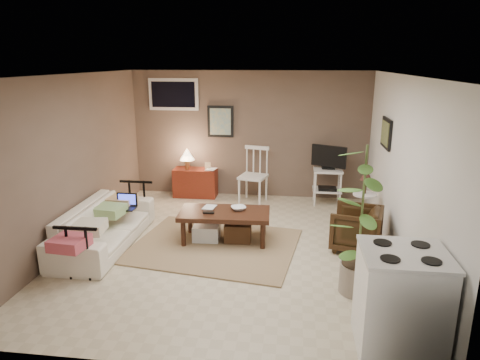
# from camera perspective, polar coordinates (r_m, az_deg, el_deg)

# --- Properties ---
(floor) EXTENTS (5.00, 5.00, 0.00)m
(floor) POSITION_cam_1_polar(r_m,az_deg,el_deg) (6.18, -1.29, -8.98)
(floor) COLOR #C1B293
(floor) RESTS_ON ground
(art_back) EXTENTS (0.50, 0.03, 0.60)m
(art_back) POSITION_cam_1_polar(r_m,az_deg,el_deg) (8.23, -2.61, 7.80)
(art_back) COLOR black
(art_right) EXTENTS (0.03, 0.60, 0.45)m
(art_right) POSITION_cam_1_polar(r_m,az_deg,el_deg) (6.83, 18.92, 5.93)
(art_right) COLOR black
(window) EXTENTS (0.96, 0.03, 0.60)m
(window) POSITION_cam_1_polar(r_m,az_deg,el_deg) (8.37, -8.86, 11.21)
(window) COLOR silver
(rug) EXTENTS (2.51, 2.12, 0.02)m
(rug) POSITION_cam_1_polar(r_m,az_deg,el_deg) (6.22, -3.40, -8.72)
(rug) COLOR #907E53
(rug) RESTS_ON floor
(coffee_table) EXTENTS (1.33, 0.73, 0.49)m
(coffee_table) POSITION_cam_1_polar(r_m,az_deg,el_deg) (6.28, -2.14, -5.85)
(coffee_table) COLOR #36180E
(coffee_table) RESTS_ON floor
(sofa) EXTENTS (0.60, 2.05, 0.80)m
(sofa) POSITION_cam_1_polar(r_m,az_deg,el_deg) (6.41, -17.70, -4.96)
(sofa) COLOR white
(sofa) RESTS_ON floor
(sofa_pillows) EXTENTS (0.39, 1.95, 0.14)m
(sofa_pillows) POSITION_cam_1_polar(r_m,az_deg,el_deg) (6.16, -18.26, -4.95)
(sofa_pillows) COLOR beige
(sofa_pillows) RESTS_ON sofa
(sofa_end_rails) EXTENTS (0.55, 2.05, 0.69)m
(sofa_end_rails) POSITION_cam_1_polar(r_m,az_deg,el_deg) (6.38, -16.69, -5.51)
(sofa_end_rails) COLOR black
(sofa_end_rails) RESTS_ON floor
(laptop) EXTENTS (0.32, 0.23, 0.21)m
(laptop) POSITION_cam_1_polar(r_m,az_deg,el_deg) (6.60, -14.96, -3.06)
(laptop) COLOR black
(laptop) RESTS_ON sofa
(red_console) EXTENTS (0.83, 0.37, 0.96)m
(red_console) POSITION_cam_1_polar(r_m,az_deg,el_deg) (8.36, -6.07, 0.01)
(red_console) COLOR maroon
(red_console) RESTS_ON floor
(spindle_chair) EXTENTS (0.57, 0.57, 1.03)m
(spindle_chair) POSITION_cam_1_polar(r_m,az_deg,el_deg) (7.96, 1.79, 0.45)
(spindle_chair) COLOR silver
(spindle_chair) RESTS_ON floor
(tv_stand) EXTENTS (0.61, 0.42, 1.10)m
(tv_stand) POSITION_cam_1_polar(r_m,az_deg,el_deg) (7.98, 11.63, 0.87)
(tv_stand) COLOR silver
(tv_stand) RESTS_ON floor
(side_table) EXTENTS (0.36, 0.36, 0.97)m
(side_table) POSITION_cam_1_polar(r_m,az_deg,el_deg) (6.91, 16.32, -1.63)
(side_table) COLOR silver
(side_table) RESTS_ON floor
(armchair) EXTENTS (0.76, 0.79, 0.67)m
(armchair) POSITION_cam_1_polar(r_m,az_deg,el_deg) (6.23, 15.26, -6.00)
(armchair) COLOR black
(armchair) RESTS_ON floor
(potted_plant) EXTENTS (0.44, 0.44, 1.75)m
(potted_plant) POSITION_cam_1_polar(r_m,az_deg,el_deg) (4.89, 15.92, -4.63)
(potted_plant) COLOR gray
(potted_plant) RESTS_ON floor
(stove) EXTENTS (0.75, 0.70, 0.98)m
(stove) POSITION_cam_1_polar(r_m,az_deg,el_deg) (4.26, 20.58, -14.85)
(stove) COLOR white
(stove) RESTS_ON floor
(bowl) EXTENTS (0.22, 0.13, 0.21)m
(bowl) POSITION_cam_1_polar(r_m,az_deg,el_deg) (6.24, -0.20, -3.07)
(bowl) COLOR #36180E
(bowl) RESTS_ON coffee_table
(book_table) EXTENTS (0.17, 0.04, 0.23)m
(book_table) POSITION_cam_1_polar(r_m,az_deg,el_deg) (6.36, -4.86, -2.67)
(book_table) COLOR #36180E
(book_table) RESTS_ON coffee_table
(book_console) EXTENTS (0.18, 0.06, 0.24)m
(book_console) POSITION_cam_1_polar(r_m,az_deg,el_deg) (8.21, -4.47, 2.22)
(book_console) COLOR #36180E
(book_console) RESTS_ON red_console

